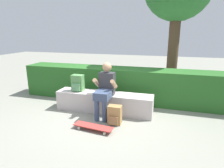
# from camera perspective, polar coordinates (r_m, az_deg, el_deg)

# --- Properties ---
(ground_plane) EXTENTS (24.00, 24.00, 0.00)m
(ground_plane) POSITION_cam_1_polar(r_m,az_deg,el_deg) (4.51, -3.46, -9.36)
(ground_plane) COLOR gray
(bench_main) EXTENTS (2.32, 0.45, 0.47)m
(bench_main) POSITION_cam_1_polar(r_m,az_deg,el_deg) (4.65, -2.39, -5.43)
(bench_main) COLOR #BCAFAD
(bench_main) RESTS_ON ground
(person_skater) EXTENTS (0.49, 0.62, 1.22)m
(person_skater) POSITION_cam_1_polar(r_m,az_deg,el_deg) (4.29, -2.05, -1.18)
(person_skater) COLOR #333338
(person_skater) RESTS_ON ground
(skateboard_near_person) EXTENTS (0.82, 0.29, 0.09)m
(skateboard_near_person) POSITION_cam_1_polar(r_m,az_deg,el_deg) (3.88, -5.63, -12.46)
(skateboard_near_person) COLOR #BC3833
(skateboard_near_person) RESTS_ON ground
(backpack_on_bench) EXTENTS (0.28, 0.23, 0.40)m
(backpack_on_bench) POSITION_cam_1_polar(r_m,az_deg,el_deg) (4.76, -10.16, 0.22)
(backpack_on_bench) COLOR #51894C
(backpack_on_bench) RESTS_ON bench_main
(backpack_on_ground) EXTENTS (0.28, 0.23, 0.40)m
(backpack_on_ground) POSITION_cam_1_polar(r_m,az_deg,el_deg) (4.05, 0.76, -9.25)
(backpack_on_ground) COLOR #A37A47
(backpack_on_ground) RESTS_ON ground
(hedge_row) EXTENTS (5.83, 0.73, 0.91)m
(hedge_row) POSITION_cam_1_polar(r_m,az_deg,el_deg) (5.36, 3.77, -0.15)
(hedge_row) COLOR #265B22
(hedge_row) RESTS_ON ground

